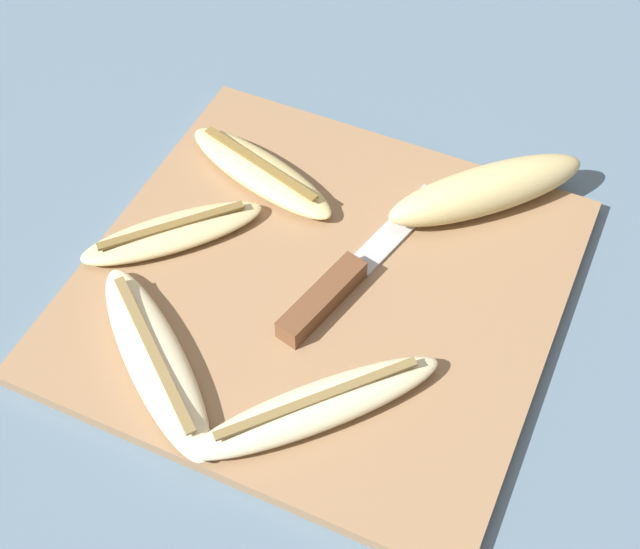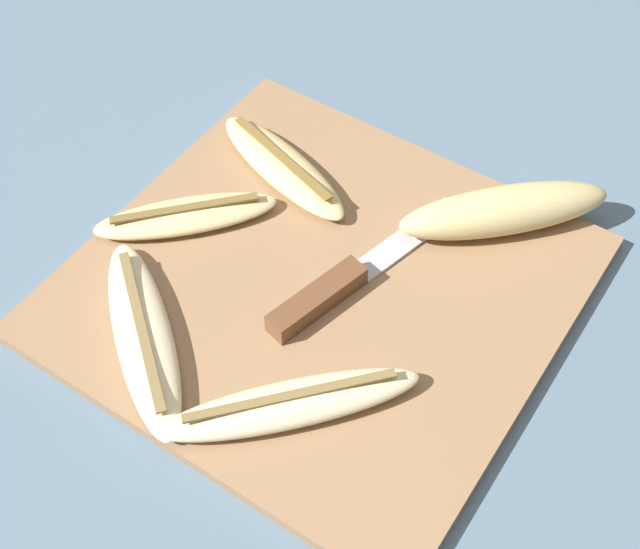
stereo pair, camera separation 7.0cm
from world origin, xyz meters
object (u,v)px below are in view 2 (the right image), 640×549
Objects in this scene: banana_pale_long at (291,404)px; knife at (335,287)px; banana_mellow_near at (186,216)px; banana_spotted_left at (504,210)px; banana_golden_short at (283,166)px; banana_bright_far at (143,336)px.

knife is at bearing 106.86° from banana_pale_long.
banana_mellow_near is (-0.15, -0.01, 0.00)m from knife.
banana_mellow_near is at bearing -147.02° from banana_spotted_left.
knife is at bearing -119.30° from banana_spotted_left.
banana_bright_far is at bearing -85.47° from banana_golden_short.
banana_golden_short is (-0.14, 0.19, -0.00)m from banana_pale_long.
banana_bright_far is at bearing -65.70° from banana_mellow_near.
banana_spotted_left is at bearing 56.35° from banana_bright_far.
knife and banana_mellow_near have the same top height.
banana_pale_long reaches higher than banana_golden_short.
banana_mellow_near is (-0.18, 0.10, -0.00)m from banana_pale_long.
knife is 0.11m from banana_pale_long.
banana_golden_short reaches higher than banana_mellow_near.
banana_spotted_left is at bearing 74.69° from knife.
banana_bright_far reaches higher than knife.
banana_pale_long is 0.25m from banana_spotted_left.
banana_golden_short is 0.20m from banana_bright_far.
knife is 0.15m from banana_mellow_near.
banana_golden_short is at bearing 94.53° from banana_bright_far.
banana_spotted_left reaches higher than banana_golden_short.
banana_golden_short is 0.19m from banana_spotted_left.
banana_pale_long is (0.03, -0.11, 0.00)m from knife.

